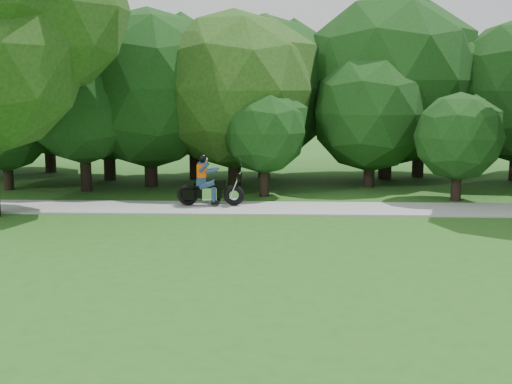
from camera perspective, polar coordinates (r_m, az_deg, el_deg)
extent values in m
plane|color=#235919|center=(13.07, 9.36, -8.19)|extent=(100.00, 100.00, 0.00)
cube|color=gray|center=(20.79, 6.63, -1.49)|extent=(60.00, 2.20, 0.06)
cylinder|color=black|center=(27.92, 11.41, 2.95)|extent=(0.56, 0.56, 1.80)
sphere|color=black|center=(27.76, 11.63, 9.66)|extent=(7.27, 7.27, 7.27)
cylinder|color=black|center=(24.99, -1.92, 2.40)|extent=(0.51, 0.51, 1.80)
sphere|color=#1F4213|center=(24.81, -1.95, 9.03)|extent=(6.11, 6.11, 6.11)
cylinder|color=black|center=(27.66, -5.49, 3.03)|extent=(0.44, 0.44, 1.80)
sphere|color=black|center=(27.50, -5.57, 8.15)|extent=(4.83, 4.83, 4.83)
cylinder|color=black|center=(25.79, -9.33, 2.50)|extent=(0.51, 0.51, 1.80)
sphere|color=black|center=(25.61, -9.50, 9.02)|extent=(6.25, 6.25, 6.25)
cylinder|color=black|center=(31.19, -17.83, 3.34)|extent=(0.49, 0.49, 1.80)
sphere|color=black|center=(31.04, -18.09, 8.47)|extent=(5.82, 5.82, 5.82)
cylinder|color=black|center=(23.27, 17.37, 0.77)|extent=(0.35, 0.35, 1.24)
sphere|color=black|center=(23.10, 17.56, 4.71)|extent=(3.04, 3.04, 3.04)
cylinder|color=black|center=(27.88, 0.71, 3.12)|extent=(0.51, 0.51, 1.80)
sphere|color=black|center=(27.72, 0.73, 9.17)|extent=(6.26, 6.26, 6.26)
cylinder|color=black|center=(27.83, -12.89, 2.88)|extent=(0.49, 0.49, 1.80)
sphere|color=black|center=(27.67, -13.10, 8.62)|extent=(5.80, 5.80, 5.80)
cylinder|color=black|center=(25.04, -14.90, 2.07)|extent=(0.41, 0.41, 1.77)
sphere|color=black|center=(24.86, -15.12, 7.26)|extent=(4.25, 4.25, 4.25)
cylinder|color=black|center=(25.64, 10.02, 2.01)|extent=(0.43, 0.43, 1.41)
sphere|color=black|center=(25.46, 10.16, 6.94)|extent=(4.62, 4.62, 4.62)
cylinder|color=black|center=(28.94, 14.22, 3.07)|extent=(0.50, 0.50, 1.80)
sphere|color=black|center=(28.78, 14.45, 8.74)|extent=(6.04, 6.04, 6.04)
cylinder|color=black|center=(26.35, -21.16, 1.60)|extent=(0.37, 0.37, 1.31)
sphere|color=black|center=(26.19, -21.39, 5.47)|extent=(3.47, 3.47, 3.47)
cylinder|color=black|center=(23.09, 0.74, 1.27)|extent=(0.35, 0.35, 1.35)
sphere|color=black|center=(22.91, 0.75, 5.38)|extent=(3.03, 3.03, 3.03)
sphere|color=#1F4213|center=(21.03, -18.25, 15.13)|extent=(5.12, 5.12, 5.12)
torus|color=black|center=(21.15, -6.09, -0.26)|extent=(0.69, 0.20, 0.69)
torus|color=black|center=(21.01, -1.97, -0.28)|extent=(0.69, 0.20, 0.69)
cube|color=black|center=(21.08, -4.53, -0.14)|extent=(1.10, 0.25, 0.31)
cube|color=silver|center=(21.06, -4.12, -0.14)|extent=(0.48, 0.34, 0.39)
cube|color=black|center=(20.99, -3.47, 0.65)|extent=(0.51, 0.30, 0.26)
cube|color=black|center=(21.05, -4.87, 0.55)|extent=(0.51, 0.32, 0.10)
cylinder|color=silver|center=(20.95, -1.86, 0.65)|extent=(0.39, 0.05, 0.88)
cylinder|color=silver|center=(20.88, -1.41, 1.79)|extent=(0.04, 0.63, 0.04)
cube|color=black|center=(20.93, -6.04, -0.23)|extent=(0.41, 0.12, 0.33)
cube|color=black|center=(21.35, -5.89, -0.04)|extent=(0.41, 0.12, 0.33)
cube|color=#1A3046|center=(21.03, -4.88, 0.92)|extent=(0.30, 0.38, 0.24)
cube|color=#1A3046|center=(20.98, -4.84, 1.88)|extent=(0.26, 0.42, 0.55)
cube|color=#E64804|center=(20.98, -4.84, 1.93)|extent=(0.29, 0.46, 0.43)
sphere|color=black|center=(20.93, -4.77, 3.00)|extent=(0.28, 0.28, 0.28)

